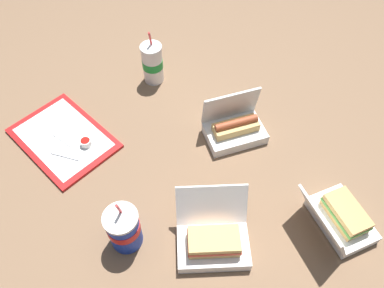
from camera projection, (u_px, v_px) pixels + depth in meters
The scene contains 10 objects.
ground_plane at pixel (191, 166), 1.30m from camera, with size 3.20×3.20×0.00m, color brown.
food_tray at pixel (64, 138), 1.36m from camera, with size 0.38×0.28×0.01m.
ketchup_cup at pixel (86, 142), 1.32m from camera, with size 0.04×0.04×0.02m.
napkin_stack at pixel (70, 131), 1.37m from camera, with size 0.10×0.10×0.00m, color white.
plastic_fork at pixel (65, 156), 1.30m from camera, with size 0.11×0.01×0.01m, color white.
clamshell_hotdog_front at pixel (235, 128), 1.34m from camera, with size 0.22×0.25×0.17m.
clamshell_sandwich_center at pixel (341, 218), 1.13m from camera, with size 0.26×0.25×0.16m.
clamshell_sandwich_right at pixel (213, 241), 1.09m from camera, with size 0.29×0.29×0.16m.
soda_cup_corner at pixel (124, 228), 1.07m from camera, with size 0.10×0.10×0.21m.
soda_cup_center at pixel (153, 63), 1.48m from camera, with size 0.08×0.08×0.23m.
Camera 1 is at (-0.52, 0.49, 1.09)m, focal length 35.00 mm.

